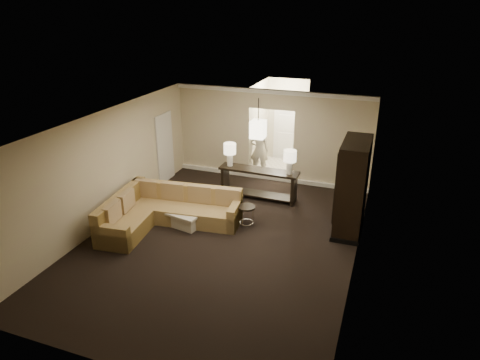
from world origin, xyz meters
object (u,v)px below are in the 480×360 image
at_px(drink_table, 247,212).
at_px(person, 259,148).
at_px(sectional_sofa, 164,212).
at_px(coffee_table, 188,216).
at_px(armoire, 352,188).
at_px(console_table, 259,181).

bearing_deg(drink_table, person, 102.56).
bearing_deg(sectional_sofa, coffee_table, 23.36).
bearing_deg(person, sectional_sofa, 66.39).
height_order(sectional_sofa, coffee_table, sectional_sofa).
bearing_deg(sectional_sofa, armoire, 11.12).
relative_size(console_table, drink_table, 4.17).
distance_m(console_table, person, 1.89).
bearing_deg(armoire, person, 139.11).
relative_size(console_table, armoire, 1.00).
distance_m(sectional_sofa, console_table, 2.85).
height_order(console_table, armoire, armoire).
distance_m(coffee_table, person, 3.89).
xyz_separation_m(coffee_table, armoire, (3.81, 1.05, 0.88)).
height_order(console_table, drink_table, console_table).
bearing_deg(armoire, coffee_table, -164.53).
bearing_deg(coffee_table, person, 79.91).
height_order(armoire, person, armoire).
height_order(console_table, person, person).
height_order(coffee_table, drink_table, drink_table).
relative_size(sectional_sofa, coffee_table, 2.74).
bearing_deg(drink_table, armoire, 16.72).
bearing_deg(console_table, armoire, -19.23).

